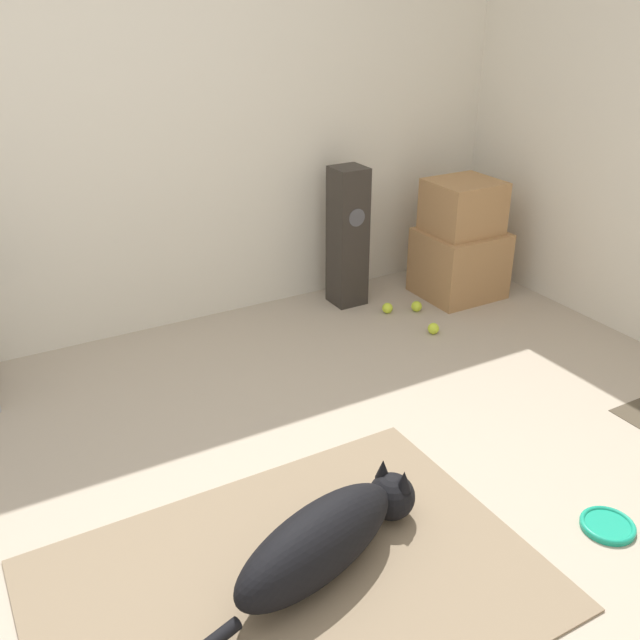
{
  "coord_description": "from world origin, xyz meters",
  "views": [
    {
      "loc": [
        -0.8,
        -1.71,
        1.87
      ],
      "look_at": [
        0.66,
        0.86,
        0.45
      ],
      "focal_mm": 40.0,
      "sensor_mm": 36.0,
      "label": 1
    }
  ],
  "objects_px": {
    "floor_speaker": "(348,237)",
    "tennis_ball_by_boxes": "(387,308)",
    "tennis_ball_near_speaker": "(417,306)",
    "dog": "(326,538)",
    "cardboard_box_lower": "(459,263)",
    "frisbee": "(608,525)",
    "cardboard_box_upper": "(463,206)",
    "tennis_ball_loose_on_carpet": "(433,328)"
  },
  "relations": [
    {
      "from": "floor_speaker",
      "to": "cardboard_box_upper",
      "type": "bearing_deg",
      "value": -19.14
    },
    {
      "from": "floor_speaker",
      "to": "tennis_ball_near_speaker",
      "type": "bearing_deg",
      "value": -48.38
    },
    {
      "from": "dog",
      "to": "tennis_ball_near_speaker",
      "type": "relative_size",
      "value": 15.91
    },
    {
      "from": "floor_speaker",
      "to": "tennis_ball_by_boxes",
      "type": "bearing_deg",
      "value": -64.55
    },
    {
      "from": "floor_speaker",
      "to": "tennis_ball_by_boxes",
      "type": "distance_m",
      "value": 0.5
    },
    {
      "from": "tennis_ball_by_boxes",
      "to": "tennis_ball_near_speaker",
      "type": "xyz_separation_m",
      "value": [
        0.17,
        -0.07,
        0.0
      ]
    },
    {
      "from": "frisbee",
      "to": "tennis_ball_near_speaker",
      "type": "distance_m",
      "value": 2.0
    },
    {
      "from": "cardboard_box_upper",
      "to": "tennis_ball_loose_on_carpet",
      "type": "height_order",
      "value": "cardboard_box_upper"
    },
    {
      "from": "tennis_ball_by_boxes",
      "to": "tennis_ball_loose_on_carpet",
      "type": "xyz_separation_m",
      "value": [
        0.07,
        -0.37,
        0.0
      ]
    },
    {
      "from": "cardboard_box_lower",
      "to": "tennis_ball_by_boxes",
      "type": "bearing_deg",
      "value": -177.67
    },
    {
      "from": "cardboard_box_lower",
      "to": "tennis_ball_near_speaker",
      "type": "relative_size",
      "value": 7.46
    },
    {
      "from": "dog",
      "to": "frisbee",
      "type": "height_order",
      "value": "dog"
    },
    {
      "from": "dog",
      "to": "cardboard_box_upper",
      "type": "relative_size",
      "value": 2.52
    },
    {
      "from": "frisbee",
      "to": "floor_speaker",
      "type": "xyz_separation_m",
      "value": [
        0.23,
        2.27,
        0.42
      ]
    },
    {
      "from": "dog",
      "to": "tennis_ball_loose_on_carpet",
      "type": "height_order",
      "value": "dog"
    },
    {
      "from": "floor_speaker",
      "to": "tennis_ball_by_boxes",
      "type": "xyz_separation_m",
      "value": [
        0.13,
        -0.27,
        -0.4
      ]
    },
    {
      "from": "dog",
      "to": "cardboard_box_upper",
      "type": "xyz_separation_m",
      "value": [
        1.95,
        1.68,
        0.45
      ]
    },
    {
      "from": "frisbee",
      "to": "floor_speaker",
      "type": "distance_m",
      "value": 2.32
    },
    {
      "from": "cardboard_box_upper",
      "to": "tennis_ball_by_boxes",
      "type": "height_order",
      "value": "cardboard_box_upper"
    },
    {
      "from": "tennis_ball_loose_on_carpet",
      "to": "dog",
      "type": "bearing_deg",
      "value": -138.74
    },
    {
      "from": "dog",
      "to": "floor_speaker",
      "type": "xyz_separation_m",
      "value": [
        1.26,
        1.92,
        0.29
      ]
    },
    {
      "from": "floor_speaker",
      "to": "tennis_ball_by_boxes",
      "type": "relative_size",
      "value": 13.16
    },
    {
      "from": "tennis_ball_by_boxes",
      "to": "dog",
      "type": "bearing_deg",
      "value": -130.12
    },
    {
      "from": "frisbee",
      "to": "cardboard_box_upper",
      "type": "xyz_separation_m",
      "value": [
        0.93,
        2.03,
        0.58
      ]
    },
    {
      "from": "cardboard_box_upper",
      "to": "floor_speaker",
      "type": "distance_m",
      "value": 0.75
    },
    {
      "from": "frisbee",
      "to": "tennis_ball_loose_on_carpet",
      "type": "relative_size",
      "value": 3.09
    },
    {
      "from": "dog",
      "to": "cardboard_box_lower",
      "type": "height_order",
      "value": "cardboard_box_lower"
    },
    {
      "from": "frisbee",
      "to": "tennis_ball_by_boxes",
      "type": "xyz_separation_m",
      "value": [
        0.36,
        1.99,
        0.02
      ]
    },
    {
      "from": "tennis_ball_by_boxes",
      "to": "frisbee",
      "type": "bearing_deg",
      "value": -100.33
    },
    {
      "from": "tennis_ball_near_speaker",
      "to": "dog",
      "type": "bearing_deg",
      "value": -134.65
    },
    {
      "from": "frisbee",
      "to": "tennis_ball_loose_on_carpet",
      "type": "xyz_separation_m",
      "value": [
        0.43,
        1.63,
        0.02
      ]
    },
    {
      "from": "tennis_ball_by_boxes",
      "to": "floor_speaker",
      "type": "bearing_deg",
      "value": 115.45
    },
    {
      "from": "cardboard_box_lower",
      "to": "dog",
      "type": "bearing_deg",
      "value": -139.46
    },
    {
      "from": "cardboard_box_lower",
      "to": "cardboard_box_upper",
      "type": "height_order",
      "value": "cardboard_box_upper"
    },
    {
      "from": "frisbee",
      "to": "cardboard_box_upper",
      "type": "height_order",
      "value": "cardboard_box_upper"
    },
    {
      "from": "dog",
      "to": "floor_speaker",
      "type": "distance_m",
      "value": 2.32
    },
    {
      "from": "dog",
      "to": "tennis_ball_loose_on_carpet",
      "type": "relative_size",
      "value": 15.91
    },
    {
      "from": "floor_speaker",
      "to": "tennis_ball_near_speaker",
      "type": "distance_m",
      "value": 0.61
    },
    {
      "from": "floor_speaker",
      "to": "cardboard_box_lower",
      "type": "bearing_deg",
      "value": -19.69
    },
    {
      "from": "floor_speaker",
      "to": "tennis_ball_loose_on_carpet",
      "type": "bearing_deg",
      "value": -72.55
    },
    {
      "from": "cardboard_box_upper",
      "to": "dog",
      "type": "bearing_deg",
      "value": -139.29
    },
    {
      "from": "cardboard_box_lower",
      "to": "cardboard_box_upper",
      "type": "xyz_separation_m",
      "value": [
        -0.0,
        0.01,
        0.38
      ]
    }
  ]
}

